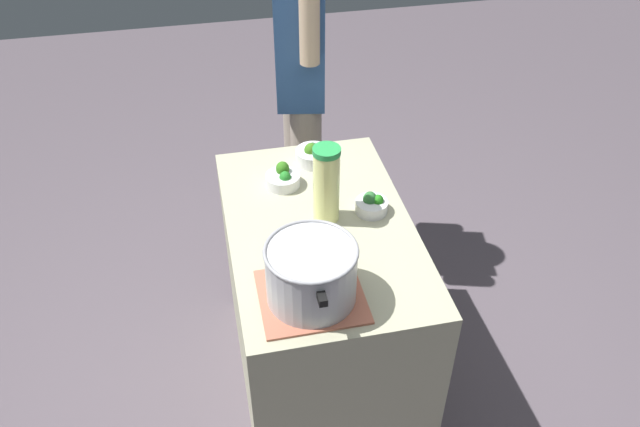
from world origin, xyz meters
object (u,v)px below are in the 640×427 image
broccoli_bowl_center (313,155)px  broccoli_bowl_front (283,178)px  person_cook (301,92)px  cooking_pot (311,272)px  lemonade_pitcher (326,184)px  broccoli_bowl_back (372,204)px

broccoli_bowl_center → broccoli_bowl_front: bearing=132.2°
broccoli_bowl_front → person_cook: (0.59, -0.18, 0.03)m
cooking_pot → broccoli_bowl_front: size_ratio=2.69×
lemonade_pitcher → person_cook: person_cook is taller
person_cook → broccoli_bowl_center: bearing=174.9°
cooking_pot → lemonade_pitcher: lemonade_pitcher is taller
lemonade_pitcher → broccoli_bowl_back: size_ratio=2.50×
broccoli_bowl_center → broccoli_bowl_back: broccoli_bowl_center is taller
cooking_pot → broccoli_bowl_back: cooking_pot is taller
broccoli_bowl_center → lemonade_pitcher: bearing=176.0°
lemonade_pitcher → person_cook: 0.82m
lemonade_pitcher → broccoli_bowl_back: (0.00, -0.16, -0.11)m
lemonade_pitcher → cooking_pot: bearing=160.9°
cooking_pot → broccoli_bowl_front: (0.59, -0.01, -0.08)m
person_cook → broccoli_bowl_back: bearing=-173.1°
cooking_pot → broccoli_bowl_center: (0.71, -0.15, -0.07)m
cooking_pot → lemonade_pitcher: 0.39m
lemonade_pitcher → person_cook: bearing=-4.7°
broccoli_bowl_front → broccoli_bowl_center: 0.19m
cooking_pot → broccoli_bowl_back: bearing=-38.4°
lemonade_pitcher → broccoli_bowl_center: lemonade_pitcher is taller
broccoli_bowl_front → person_cook: 0.62m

